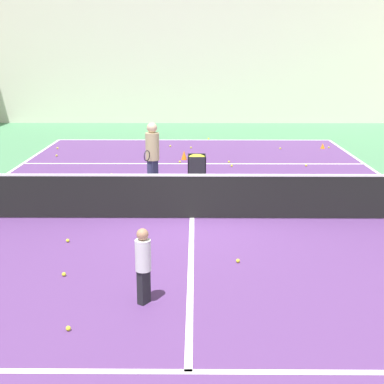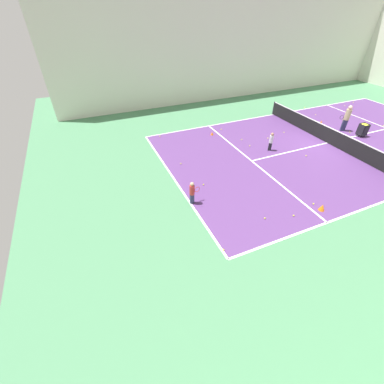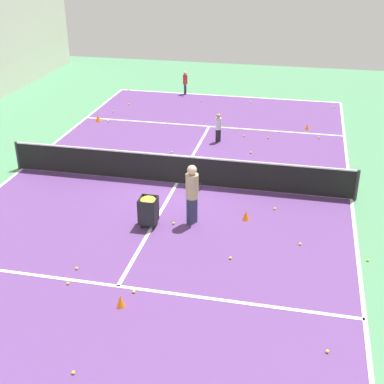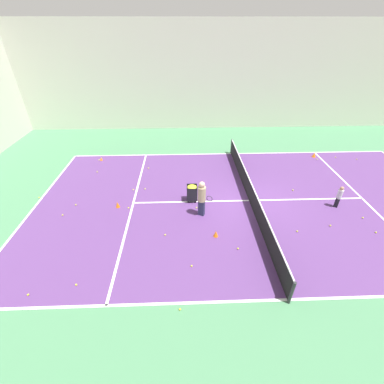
% 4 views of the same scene
% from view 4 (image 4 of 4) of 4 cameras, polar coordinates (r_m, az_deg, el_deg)
% --- Properties ---
extents(ground_plane, '(36.16, 36.16, 0.00)m').
position_cam_4_polar(ground_plane, '(13.46, 12.57, -1.86)').
color(ground_plane, '#477F56').
extents(court_playing_area, '(11.29, 21.45, 0.00)m').
position_cam_4_polar(court_playing_area, '(13.46, 12.58, -1.86)').
color(court_playing_area, '#563370').
rests_on(court_playing_area, ground).
extents(line_baseline_far, '(11.29, 0.10, 0.00)m').
position_cam_4_polar(line_baseline_far, '(15.00, -31.31, -2.47)').
color(line_baseline_far, white).
rests_on(line_baseline_far, ground).
extents(line_sideline_left, '(0.10, 21.45, 0.00)m').
position_cam_4_polar(line_sideline_left, '(9.65, 20.42, -21.52)').
color(line_sideline_left, white).
rests_on(line_sideline_left, ground).
extents(line_sideline_right, '(0.10, 21.45, 0.00)m').
position_cam_4_polar(line_sideline_right, '(18.24, 8.68, 8.43)').
color(line_sideline_right, white).
rests_on(line_sideline_right, ground).
extents(line_service_near, '(11.29, 0.10, 0.00)m').
position_cam_4_polar(line_service_near, '(15.97, 33.55, -1.13)').
color(line_service_near, white).
rests_on(line_service_near, ground).
extents(line_service_far, '(11.29, 0.10, 0.00)m').
position_cam_4_polar(line_service_far, '(13.29, -12.90, -2.37)').
color(line_service_far, white).
rests_on(line_service_far, ground).
extents(line_centre_service, '(0.10, 11.79, 0.00)m').
position_cam_4_polar(line_centre_service, '(13.46, 12.58, -1.84)').
color(line_centre_service, white).
rests_on(line_centre_service, ground).
extents(hall_enclosure_right, '(0.15, 32.46, 7.99)m').
position_cam_4_polar(hall_enclosure_right, '(22.23, 7.14, 23.87)').
color(hall_enclosure_right, silver).
rests_on(hall_enclosure_right, ground).
extents(tennis_net, '(11.59, 0.10, 1.01)m').
position_cam_4_polar(tennis_net, '(13.17, 12.85, 0.01)').
color(tennis_net, '#2D2D33').
rests_on(tennis_net, ground).
extents(coach_at_net, '(0.49, 0.72, 1.81)m').
position_cam_4_polar(coach_at_net, '(11.60, 2.19, -1.03)').
color(coach_at_net, '#2D3351').
rests_on(coach_at_net, ground).
extents(child_midcourt, '(0.32, 0.32, 1.17)m').
position_cam_4_polar(child_midcourt, '(14.21, 29.92, -0.69)').
color(child_midcourt, black).
rests_on(child_midcourt, ground).
extents(ball_cart, '(0.49, 0.51, 0.89)m').
position_cam_4_polar(ball_cart, '(12.79, 0.00, 0.35)').
color(ball_cart, black).
rests_on(ball_cart, ground).
extents(training_cone_0, '(0.27, 0.27, 0.31)m').
position_cam_4_polar(training_cone_0, '(19.35, 25.49, 7.46)').
color(training_cone_0, orange).
rests_on(training_cone_0, ground).
extents(training_cone_1, '(0.17, 0.17, 0.20)m').
position_cam_4_polar(training_cone_1, '(18.08, -19.55, 6.93)').
color(training_cone_1, orange).
rests_on(training_cone_1, ground).
extents(training_cone_3, '(0.20, 0.20, 0.31)m').
position_cam_4_polar(training_cone_3, '(13.11, -16.22, -2.68)').
color(training_cone_3, orange).
rests_on(training_cone_3, ground).
extents(training_cone_4, '(0.21, 0.21, 0.29)m').
position_cam_4_polar(training_cone_4, '(11.04, 5.31, -9.20)').
color(training_cone_4, orange).
rests_on(training_cone_4, ground).
extents(tennis_ball_0, '(0.07, 0.07, 0.07)m').
position_cam_4_polar(tennis_ball_0, '(14.21, -10.39, 0.67)').
color(tennis_ball_0, yellow).
rests_on(tennis_ball_0, ground).
extents(tennis_ball_1, '(0.07, 0.07, 0.07)m').
position_cam_4_polar(tennis_ball_1, '(13.10, 28.38, -6.58)').
color(tennis_ball_1, yellow).
rests_on(tennis_ball_1, ground).
extents(tennis_ball_2, '(0.07, 0.07, 0.07)m').
position_cam_4_polar(tennis_ball_2, '(12.16, 22.33, -8.07)').
color(tennis_ball_2, yellow).
rests_on(tennis_ball_2, ground).
extents(tennis_ball_3, '(0.07, 0.07, 0.07)m').
position_cam_4_polar(tennis_ball_3, '(14.28, -12.93, 0.51)').
color(tennis_ball_3, yellow).
rests_on(tennis_ball_3, ground).
extents(tennis_ball_4, '(0.07, 0.07, 0.07)m').
position_cam_4_polar(tennis_ball_4, '(19.06, 26.02, 6.54)').
color(tennis_ball_4, yellow).
rests_on(tennis_ball_4, ground).
extents(tennis_ball_6, '(0.07, 0.07, 0.07)m').
position_cam_4_polar(tennis_ball_6, '(14.92, 21.51, 0.39)').
color(tennis_ball_6, yellow).
rests_on(tennis_ball_6, ground).
extents(tennis_ball_7, '(0.07, 0.07, 0.07)m').
position_cam_4_polar(tennis_ball_7, '(10.24, -24.35, -18.27)').
color(tennis_ball_7, yellow).
rests_on(tennis_ball_7, ground).
extents(tennis_ball_8, '(0.07, 0.07, 0.07)m').
position_cam_4_polar(tennis_ball_8, '(13.75, 35.70, -7.30)').
color(tennis_ball_8, yellow).
rests_on(tennis_ball_8, ground).
extents(tennis_ball_9, '(0.07, 0.07, 0.07)m').
position_cam_4_polar(tennis_ball_9, '(14.36, 33.71, -4.79)').
color(tennis_ball_9, yellow).
rests_on(tennis_ball_9, ground).
extents(tennis_ball_10, '(0.07, 0.07, 0.07)m').
position_cam_4_polar(tennis_ball_10, '(8.91, -2.69, -24.60)').
color(tennis_ball_10, yellow).
rests_on(tennis_ball_10, ground).
extents(tennis_ball_11, '(0.07, 0.07, 0.07)m').
position_cam_4_polar(tennis_ball_11, '(16.28, -9.66, 5.25)').
color(tennis_ball_11, yellow).
rests_on(tennis_ball_11, ground).
extents(tennis_ball_13, '(0.07, 0.07, 0.07)m').
position_cam_4_polar(tennis_ball_13, '(13.57, -26.81, -4.60)').
color(tennis_ball_13, yellow).
rests_on(tennis_ball_13, ground).
extents(tennis_ball_14, '(0.07, 0.07, 0.07)m').
position_cam_4_polar(tennis_ball_14, '(12.58, 1.02, -3.53)').
color(tennis_ball_14, yellow).
rests_on(tennis_ball_14, ground).
extents(tennis_ball_16, '(0.07, 0.07, 0.07)m').
position_cam_4_polar(tennis_ball_16, '(12.95, -13.94, -3.43)').
color(tennis_ball_16, yellow).
rests_on(tennis_ball_16, ground).
extents(tennis_ball_17, '(0.07, 0.07, 0.07)m').
position_cam_4_polar(tennis_ball_17, '(15.48, -30.83, -1.05)').
color(tennis_ball_17, yellow).
rests_on(tennis_ball_17, ground).
extents(tennis_ball_18, '(0.07, 0.07, 0.07)m').
position_cam_4_polar(tennis_ball_18, '(19.95, 29.26, 6.76)').
color(tennis_ball_18, yellow).
rests_on(tennis_ball_18, ground).
extents(tennis_ball_19, '(0.07, 0.07, 0.07)m').
position_cam_4_polar(tennis_ball_19, '(10.70, -32.63, -18.66)').
color(tennis_ball_19, yellow).
rests_on(tennis_ball_19, ground).
extents(tennis_ball_20, '(0.07, 0.07, 0.07)m').
position_cam_4_polar(tennis_ball_20, '(10.69, 10.18, -12.26)').
color(tennis_ball_20, yellow).
rests_on(tennis_ball_20, ground).
extents(tennis_ball_21, '(0.07, 0.07, 0.07)m').
position_cam_4_polar(tennis_ball_21, '(11.16, -6.01, -9.44)').
color(tennis_ball_21, yellow).
rests_on(tennis_ball_21, ground).
extents(tennis_ball_23, '(0.07, 0.07, 0.07)m').
position_cam_4_polar(tennis_ball_23, '(14.02, -24.42, -2.61)').
color(tennis_ball_23, yellow).
rests_on(tennis_ball_23, ground).
extents(tennis_ball_24, '(0.07, 0.07, 0.07)m').
position_cam_4_polar(tennis_ball_24, '(18.16, -19.98, 6.73)').
color(tennis_ball_24, yellow).
rests_on(tennis_ball_24, ground).
extents(tennis_ball_25, '(0.07, 0.07, 0.07)m').
position_cam_4_polar(tennis_ball_25, '(9.93, -0.08, -16.11)').
color(tennis_ball_25, yellow).
rests_on(tennis_ball_25, ground).
extents(tennis_ball_26, '(0.07, 0.07, 0.07)m').
position_cam_4_polar(tennis_ball_26, '(18.34, -19.50, 7.09)').
color(tennis_ball_26, yellow).
rests_on(tennis_ball_26, ground).
extents(tennis_ball_27, '(0.07, 0.07, 0.07)m').
position_cam_4_polar(tennis_ball_27, '(20.36, 32.76, 6.13)').
color(tennis_ball_27, yellow).
rests_on(tennis_ball_27, ground).
extents(tennis_ball_28, '(0.07, 0.07, 0.07)m').
position_cam_4_polar(tennis_ball_28, '(16.67, -20.33, 4.22)').
color(tennis_ball_28, yellow).
rests_on(tennis_ball_28, ground).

